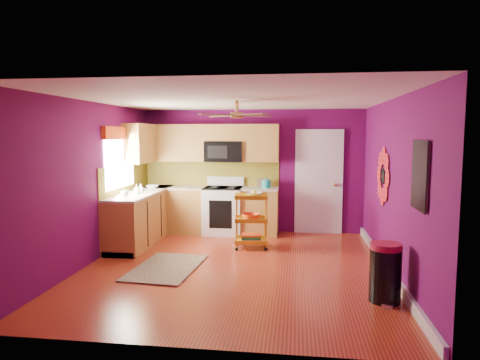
# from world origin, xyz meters

# --- Properties ---
(ground) EXTENTS (5.00, 5.00, 0.00)m
(ground) POSITION_xyz_m (0.00, 0.00, 0.00)
(ground) COLOR maroon
(ground) RESTS_ON ground
(room_envelope) EXTENTS (4.54, 5.04, 2.52)m
(room_envelope) POSITION_xyz_m (0.03, 0.00, 1.63)
(room_envelope) COLOR #5A0A4D
(room_envelope) RESTS_ON ground
(lower_cabinets) EXTENTS (2.81, 2.31, 0.94)m
(lower_cabinets) POSITION_xyz_m (-1.35, 1.82, 0.43)
(lower_cabinets) COLOR olive
(lower_cabinets) RESTS_ON ground
(electric_range) EXTENTS (0.76, 0.66, 1.13)m
(electric_range) POSITION_xyz_m (-0.55, 2.17, 0.48)
(electric_range) COLOR white
(electric_range) RESTS_ON ground
(upper_cabinetry) EXTENTS (2.80, 2.30, 1.26)m
(upper_cabinetry) POSITION_xyz_m (-1.24, 2.17, 1.80)
(upper_cabinetry) COLOR olive
(upper_cabinetry) RESTS_ON ground
(left_window) EXTENTS (0.08, 1.35, 1.08)m
(left_window) POSITION_xyz_m (-2.22, 1.05, 1.74)
(left_window) COLOR white
(left_window) RESTS_ON ground
(panel_door) EXTENTS (0.95, 0.11, 2.15)m
(panel_door) POSITION_xyz_m (1.35, 2.47, 1.02)
(panel_door) COLOR white
(panel_door) RESTS_ON ground
(right_wall_art) EXTENTS (0.04, 2.74, 1.04)m
(right_wall_art) POSITION_xyz_m (2.23, -0.34, 1.44)
(right_wall_art) COLOR black
(right_wall_art) RESTS_ON ground
(ceiling_fan) EXTENTS (1.01, 1.01, 0.26)m
(ceiling_fan) POSITION_xyz_m (0.00, 0.20, 2.29)
(ceiling_fan) COLOR #BF8C3F
(ceiling_fan) RESTS_ON ground
(shag_rug) EXTENTS (0.99, 1.51, 0.02)m
(shag_rug) POSITION_xyz_m (-1.01, -0.20, 0.01)
(shag_rug) COLOR black
(shag_rug) RESTS_ON ground
(rolling_cart) EXTENTS (0.61, 0.47, 1.03)m
(rolling_cart) POSITION_xyz_m (0.13, 1.13, 0.53)
(rolling_cart) COLOR gold
(rolling_cart) RESTS_ON ground
(trash_can) EXTENTS (0.48, 0.48, 0.71)m
(trash_can) POSITION_xyz_m (1.96, -1.09, 0.35)
(trash_can) COLOR black
(trash_can) RESTS_ON ground
(teal_kettle) EXTENTS (0.18, 0.18, 0.21)m
(teal_kettle) POSITION_xyz_m (0.31, 2.20, 1.02)
(teal_kettle) COLOR teal
(teal_kettle) RESTS_ON lower_cabinets
(toaster) EXTENTS (0.22, 0.15, 0.18)m
(toaster) POSITION_xyz_m (0.25, 2.24, 1.03)
(toaster) COLOR beige
(toaster) RESTS_ON lower_cabinets
(soap_bottle_a) EXTENTS (0.08, 0.08, 0.18)m
(soap_bottle_a) POSITION_xyz_m (-1.90, 0.99, 1.03)
(soap_bottle_a) COLOR #EA3F72
(soap_bottle_a) RESTS_ON lower_cabinets
(soap_bottle_b) EXTENTS (0.12, 0.12, 0.15)m
(soap_bottle_b) POSITION_xyz_m (-1.92, 1.25, 1.02)
(soap_bottle_b) COLOR white
(soap_bottle_b) RESTS_ON lower_cabinets
(counter_dish) EXTENTS (0.24, 0.24, 0.06)m
(counter_dish) POSITION_xyz_m (-1.91, 1.85, 0.97)
(counter_dish) COLOR white
(counter_dish) RESTS_ON lower_cabinets
(counter_cup) EXTENTS (0.13, 0.13, 0.10)m
(counter_cup) POSITION_xyz_m (-2.00, 0.71, 0.99)
(counter_cup) COLOR white
(counter_cup) RESTS_ON lower_cabinets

